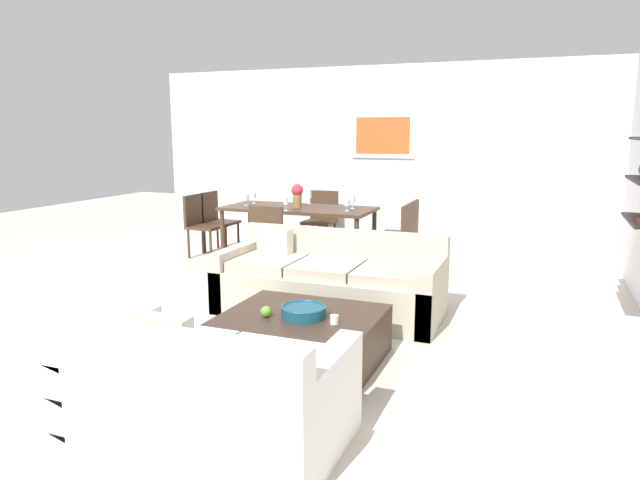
# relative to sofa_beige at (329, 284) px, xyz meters

# --- Properties ---
(ground_plane) EXTENTS (18.00, 18.00, 0.00)m
(ground_plane) POSITION_rel_sofa_beige_xyz_m (-0.13, -0.34, -0.29)
(ground_plane) COLOR beige
(back_wall_unit) EXTENTS (8.40, 0.09, 2.70)m
(back_wall_unit) POSITION_rel_sofa_beige_xyz_m (0.16, 3.19, 1.06)
(back_wall_unit) COLOR silver
(back_wall_unit) RESTS_ON ground
(sofa_beige) EXTENTS (2.17, 0.90, 0.78)m
(sofa_beige) POSITION_rel_sofa_beige_xyz_m (0.00, 0.00, 0.00)
(sofa_beige) COLOR #B2A893
(sofa_beige) RESTS_ON ground
(loveseat_white) EXTENTS (1.57, 0.90, 0.78)m
(loveseat_white) POSITION_rel_sofa_beige_xyz_m (0.17, -2.49, 0.00)
(loveseat_white) COLOR white
(loveseat_white) RESTS_ON ground
(coffee_table) EXTENTS (1.18, 1.06, 0.38)m
(coffee_table) POSITION_rel_sofa_beige_xyz_m (0.23, -1.24, -0.10)
(coffee_table) COLOR #38281E
(coffee_table) RESTS_ON ground
(decorative_bowl) EXTENTS (0.34, 0.34, 0.09)m
(decorative_bowl) POSITION_rel_sofa_beige_xyz_m (0.27, -1.27, 0.13)
(decorative_bowl) COLOR navy
(decorative_bowl) RESTS_ON coffee_table
(candle_jar) EXTENTS (0.07, 0.07, 0.07)m
(candle_jar) POSITION_rel_sofa_beige_xyz_m (0.54, -1.33, 0.12)
(candle_jar) COLOR silver
(candle_jar) RESTS_ON coffee_table
(apple_on_coffee_table) EXTENTS (0.09, 0.09, 0.09)m
(apple_on_coffee_table) POSITION_rel_sofa_beige_xyz_m (0.00, -1.37, 0.13)
(apple_on_coffee_table) COLOR #669E2D
(apple_on_coffee_table) RESTS_ON coffee_table
(dining_table) EXTENTS (2.03, 0.91, 0.75)m
(dining_table) POSITION_rel_sofa_beige_xyz_m (-1.18, 1.96, 0.39)
(dining_table) COLOR #422D1E
(dining_table) RESTS_ON ground
(dining_chair_right_far) EXTENTS (0.44, 0.44, 0.88)m
(dining_chair_right_far) POSITION_rel_sofa_beige_xyz_m (0.24, 2.17, 0.21)
(dining_chair_right_far) COLOR #422D1E
(dining_chair_right_far) RESTS_ON ground
(dining_chair_foot) EXTENTS (0.44, 0.44, 0.88)m
(dining_chair_foot) POSITION_rel_sofa_beige_xyz_m (-1.18, 1.10, 0.21)
(dining_chair_foot) COLOR #422D1E
(dining_chair_foot) RESTS_ON ground
(dining_chair_head) EXTENTS (0.44, 0.44, 0.88)m
(dining_chair_head) POSITION_rel_sofa_beige_xyz_m (-1.18, 2.83, 0.21)
(dining_chair_head) COLOR #422D1E
(dining_chair_head) RESTS_ON ground
(dining_chair_left_near) EXTENTS (0.44, 0.44, 0.88)m
(dining_chair_left_near) POSITION_rel_sofa_beige_xyz_m (-2.61, 1.76, 0.21)
(dining_chair_left_near) COLOR #422D1E
(dining_chair_left_near) RESTS_ON ground
(dining_chair_right_near) EXTENTS (0.44, 0.44, 0.88)m
(dining_chair_right_near) POSITION_rel_sofa_beige_xyz_m (0.24, 1.76, 0.21)
(dining_chair_right_near) COLOR #422D1E
(dining_chair_right_near) RESTS_ON ground
(dining_chair_left_far) EXTENTS (0.44, 0.44, 0.88)m
(dining_chair_left_far) POSITION_rel_sofa_beige_xyz_m (-2.61, 2.17, 0.21)
(dining_chair_left_far) COLOR #422D1E
(dining_chair_left_far) RESTS_ON ground
(wine_glass_right_near) EXTENTS (0.07, 0.07, 0.15)m
(wine_glass_right_near) POSITION_rel_sofa_beige_xyz_m (-0.45, 1.85, 0.56)
(wine_glass_right_near) COLOR silver
(wine_glass_right_near) RESTS_ON dining_table
(wine_glass_head) EXTENTS (0.06, 0.06, 0.18)m
(wine_glass_head) POSITION_rel_sofa_beige_xyz_m (-1.18, 2.36, 0.58)
(wine_glass_head) COLOR silver
(wine_glass_head) RESTS_ON dining_table
(wine_glass_right_far) EXTENTS (0.07, 0.07, 0.18)m
(wine_glass_right_far) POSITION_rel_sofa_beige_xyz_m (-0.45, 2.08, 0.59)
(wine_glass_right_far) COLOR silver
(wine_glass_right_far) RESTS_ON dining_table
(wine_glass_left_far) EXTENTS (0.07, 0.07, 0.16)m
(wine_glass_left_far) POSITION_rel_sofa_beige_xyz_m (-1.92, 2.08, 0.57)
(wine_glass_left_far) COLOR silver
(wine_glass_left_far) RESTS_ON dining_table
(wine_glass_left_near) EXTENTS (0.08, 0.08, 0.16)m
(wine_glass_left_near) POSITION_rel_sofa_beige_xyz_m (-1.92, 1.85, 0.57)
(wine_glass_left_near) COLOR silver
(wine_glass_left_near) RESTS_ON dining_table
(wine_glass_foot) EXTENTS (0.06, 0.06, 0.17)m
(wine_glass_foot) POSITION_rel_sofa_beige_xyz_m (-1.18, 1.57, 0.58)
(wine_glass_foot) COLOR silver
(wine_glass_foot) RESTS_ON dining_table
(centerpiece_vase) EXTENTS (0.16, 0.16, 0.32)m
(centerpiece_vase) POSITION_rel_sofa_beige_xyz_m (-1.18, 1.94, 0.64)
(centerpiece_vase) COLOR olive
(centerpiece_vase) RESTS_ON dining_table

